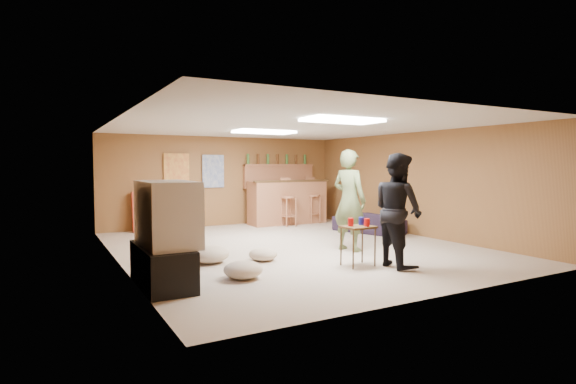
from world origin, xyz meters
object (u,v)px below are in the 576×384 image
tray_table (358,246)px  tv_body (167,213)px  person_olive (349,200)px  person_black (398,210)px  bar_counter (287,202)px  sofa (369,222)px

tray_table → tv_body: bearing=174.0°
person_olive → person_black: size_ratio=1.06×
tv_body → person_black: person_black is taller
bar_counter → sofa: bar_counter is taller
person_olive → sofa: person_olive is taller
bar_counter → sofa: bearing=-68.7°
tv_body → sofa: bearing=24.2°
person_black → tv_body: bearing=84.5°
sofa → tv_body: bearing=97.0°
tray_table → person_olive: bearing=59.6°
person_olive → sofa: 2.32m
person_black → sofa: bearing=-27.0°
tv_body → person_olive: size_ratio=0.62×
sofa → bar_counter: bearing=4.1°
person_olive → tray_table: 1.35m
person_olive → person_black: person_olive is taller
person_olive → tray_table: bearing=131.8°
person_olive → bar_counter: bearing=-30.0°
tv_body → sofa: (5.01, 2.26, -0.67)m
tv_body → person_olive: 3.44m
person_olive → tray_table: person_olive is taller
tv_body → tray_table: bearing=-6.0°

